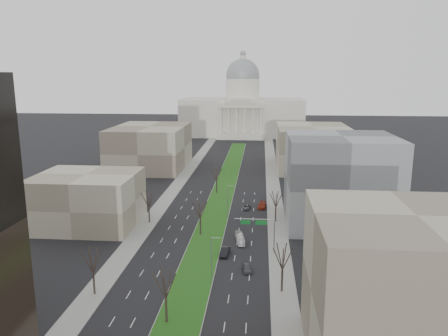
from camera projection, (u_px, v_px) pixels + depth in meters
The scene contains 25 objects.
ground at pixel (222, 193), 149.06m from camera, with size 600.00×600.00×0.00m, color black.
median at pixel (222, 194), 148.05m from camera, with size 8.00×222.03×0.20m.
sidewalk_left at pixel (155, 214), 126.16m from camera, with size 5.00×330.00×0.15m, color gray.
sidewalk_right at pixel (276, 218), 123.22m from camera, with size 5.00×330.00×0.15m, color gray.
capitol at pixel (242, 110), 291.37m from camera, with size 80.00×46.00×55.00m.
building_beige_left at pixel (88, 200), 116.26m from camera, with size 26.00×22.00×14.00m, color gray.
building_tan_right at pixel (409, 294), 58.26m from camera, with size 26.00×24.00×22.00m, color gray.
building_grey_right at pixel (340, 181), 116.42m from camera, with size 28.00×26.00×24.00m, color slate.
building_far_left at pixel (150, 147), 189.08m from camera, with size 30.00×40.00×18.00m, color gray.
building_far_right at pixel (312, 147), 188.08m from camera, with size 30.00×40.00×18.00m, color gray.
tree_left_mid at pixel (92, 259), 78.89m from camera, with size 5.40×5.40×9.72m.
tree_left_far at pixel (149, 199), 117.90m from camera, with size 5.28×5.28×9.50m.
tree_right_mid at pixel (283, 256), 79.87m from camera, with size 5.52×5.52×9.94m.
tree_right_far at pixel (276, 199), 118.97m from camera, with size 5.04×5.04×9.07m.
tree_median_a at pixel (165, 283), 69.83m from camera, with size 5.40×5.40×9.72m.
tree_median_b at pixel (200, 208), 108.79m from camera, with size 5.40×5.40×9.72m.
tree_median_c at pixel (217, 173), 147.76m from camera, with size 5.40×5.40×9.72m.
streetlamp_median_b at pixel (212, 259), 84.42m from camera, with size 1.90×0.20×9.16m.
streetlamp_median_c at pixel (228, 201), 123.38m from camera, with size 1.90×0.20×9.16m.
mast_arm_signs at pixel (262, 227), 97.97m from camera, with size 9.12×0.24×8.09m.
car_grey_near at pixel (247, 268), 89.87m from camera, with size 1.71×4.25×1.45m, color #44464B.
car_black at pixel (225, 252), 97.83m from camera, with size 1.76×5.06×1.67m, color black.
car_red at pixel (262, 205), 132.66m from camera, with size 2.32×5.70×1.66m, color maroon.
car_grey_far at pixel (246, 207), 131.42m from camera, with size 2.06×4.46×1.24m, color #4D5155.
box_van at pixel (240, 238), 105.33m from camera, with size 1.63×6.96×1.94m, color white.
Camera 1 is at (12.87, -23.37, 39.67)m, focal length 35.00 mm.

